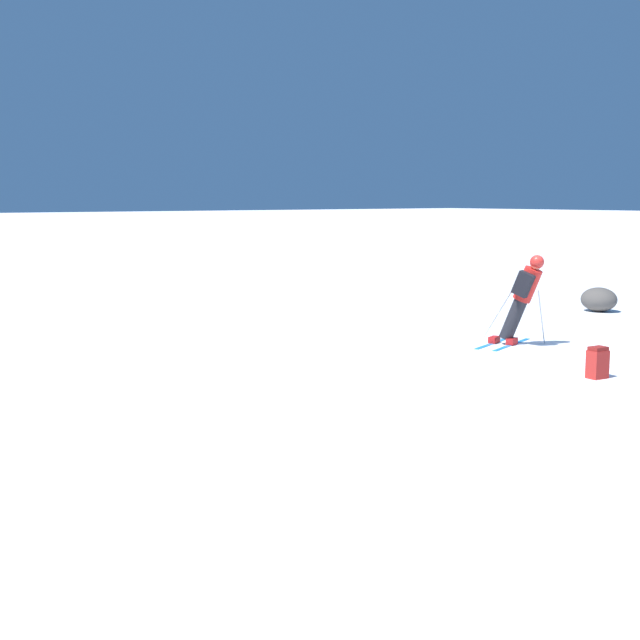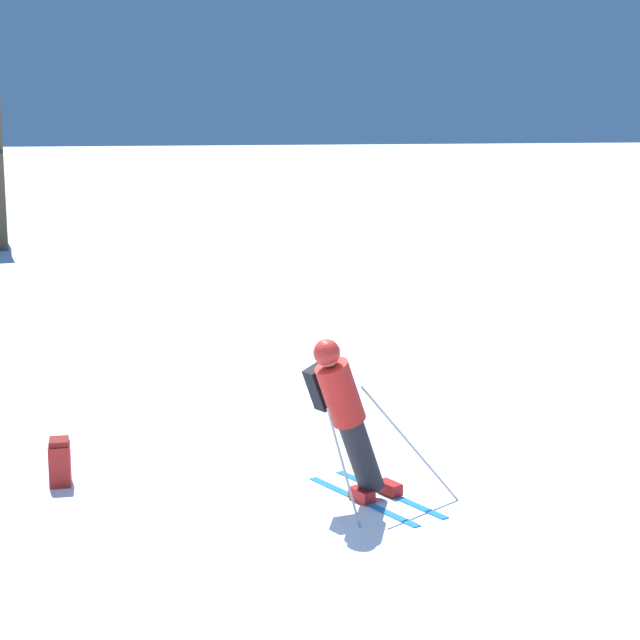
% 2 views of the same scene
% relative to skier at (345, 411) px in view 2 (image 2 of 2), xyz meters
% --- Properties ---
extents(ground_plane, '(300.00, 300.00, 0.00)m').
position_rel_skier_xyz_m(ground_plane, '(-0.68, 0.10, -0.97)').
color(ground_plane, white).
extents(skier, '(1.58, 1.78, 1.78)m').
position_rel_skier_xyz_m(skier, '(0.00, 0.00, 0.00)').
color(skier, '#1E7AC6').
rests_on(skier, ground).
extents(spare_backpack, '(0.25, 0.32, 0.50)m').
position_rel_skier_xyz_m(spare_backpack, '(-2.71, 1.43, -0.73)').
color(spare_backpack, '#AD231E').
rests_on(spare_backpack, ground).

